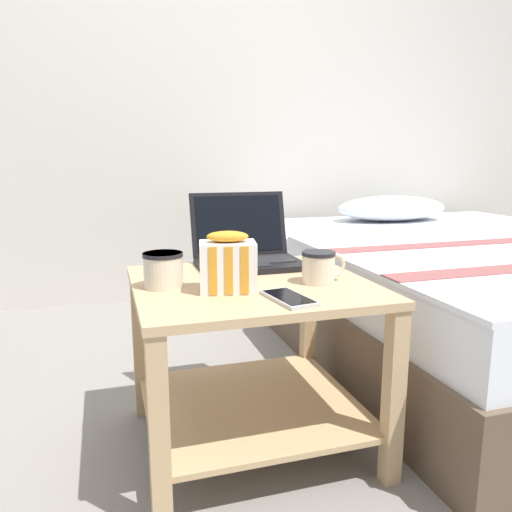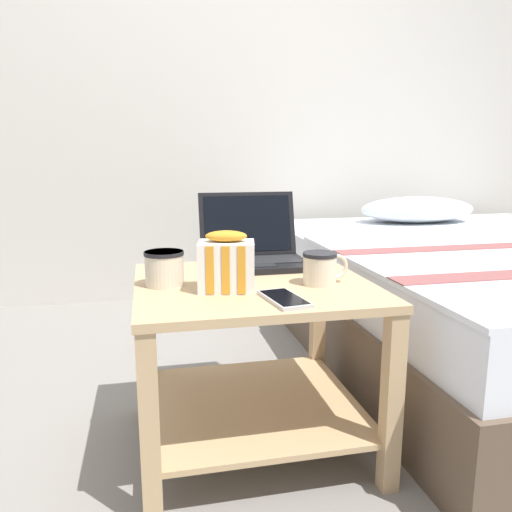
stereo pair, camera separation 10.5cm
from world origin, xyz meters
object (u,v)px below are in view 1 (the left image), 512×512
object	(u,v)px
laptop	(247,250)
mug_front_left	(163,268)
bed	(474,289)
snack_bag	(228,264)
cell_phone	(289,298)
mug_front_right	(319,265)

from	to	relation	value
laptop	mug_front_left	xyz separation A→B (m)	(-0.28, -0.20, 0.01)
bed	laptop	bearing A→B (deg)	-165.74
snack_bag	cell_phone	xyz separation A→B (m)	(0.12, -0.13, -0.06)
mug_front_right	cell_phone	distance (m)	0.20
laptop	mug_front_left	world-z (taller)	laptop
bed	cell_phone	world-z (taller)	bed
mug_front_left	snack_bag	bearing A→B (deg)	-28.53
mug_front_left	snack_bag	world-z (taller)	snack_bag
laptop	mug_front_right	size ratio (longest dim) A/B	2.47
bed	snack_bag	world-z (taller)	snack_bag
mug_front_left	snack_bag	xyz separation A→B (m)	(0.15, -0.08, 0.02)
bed	mug_front_left	size ratio (longest dim) A/B	13.61
mug_front_right	cell_phone	xyz separation A→B (m)	(-0.14, -0.13, -0.04)
cell_phone	snack_bag	bearing A→B (deg)	132.56
mug_front_left	mug_front_right	distance (m)	0.41
snack_bag	mug_front_right	bearing A→B (deg)	0.99
bed	snack_bag	xyz separation A→B (m)	(-1.27, -0.57, 0.31)
bed	cell_phone	distance (m)	1.37
cell_phone	mug_front_left	bearing A→B (deg)	142.05
mug_front_left	snack_bag	size ratio (longest dim) A/B	0.92
mug_front_left	cell_phone	bearing A→B (deg)	-37.95
mug_front_left	cell_phone	xyz separation A→B (m)	(0.27, -0.21, -0.05)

